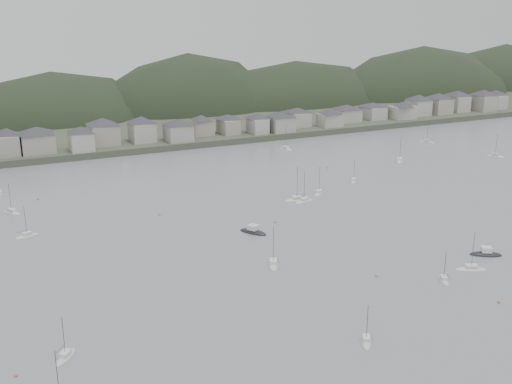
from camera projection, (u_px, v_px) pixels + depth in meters
ground at (409, 305)px, 132.79m from camera, size 900.00×900.00×0.00m
far_shore_land at (102, 111)px, 385.64m from camera, size 900.00×250.00×3.00m
forested_ridge at (121, 137)px, 369.35m from camera, size 851.55×103.94×102.57m
waterfront_town at (250, 121)px, 309.38m from camera, size 451.48×28.46×12.92m
sailboat_lead at (273, 264)px, 153.74m from camera, size 5.99×8.46×11.16m
moored_fleet at (264, 218)px, 188.50m from camera, size 252.79×166.89×13.62m
motor_launch_near at (486, 254)px, 160.05m from camera, size 8.76×7.04×4.00m
motor_launch_far at (253, 232)px, 176.39m from camera, size 7.34×9.38×4.12m
mooring_buoys at (241, 235)px, 174.62m from camera, size 131.53×127.08×0.70m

